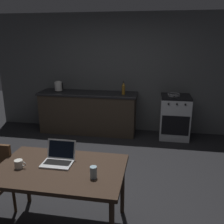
# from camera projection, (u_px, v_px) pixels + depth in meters

# --- Properties ---
(ground_plane) EXTENTS (12.00, 12.00, 0.00)m
(ground_plane) POSITION_uv_depth(u_px,v_px,m) (93.00, 187.00, 3.54)
(ground_plane) COLOR black
(back_wall) EXTENTS (6.40, 0.10, 2.58)m
(back_wall) POSITION_uv_depth(u_px,v_px,m) (132.00, 74.00, 5.48)
(back_wall) COLOR #515354
(back_wall) RESTS_ON ground_plane
(kitchen_counter) EXTENTS (2.16, 0.64, 0.91)m
(kitchen_counter) POSITION_uv_depth(u_px,v_px,m) (88.00, 112.00, 5.54)
(kitchen_counter) COLOR #382D23
(kitchen_counter) RESTS_ON ground_plane
(stove_oven) EXTENTS (0.60, 0.62, 0.91)m
(stove_oven) POSITION_uv_depth(u_px,v_px,m) (175.00, 117.00, 5.23)
(stove_oven) COLOR #B7BABF
(stove_oven) RESTS_ON ground_plane
(dining_table) EXTENTS (1.34, 0.86, 0.75)m
(dining_table) POSITION_uv_depth(u_px,v_px,m) (60.00, 174.00, 2.59)
(dining_table) COLOR #332319
(dining_table) RESTS_ON ground_plane
(laptop) EXTENTS (0.32, 0.29, 0.22)m
(laptop) POSITION_uv_depth(u_px,v_px,m) (59.00, 159.00, 2.67)
(laptop) COLOR silver
(laptop) RESTS_ON dining_table
(electric_kettle) EXTENTS (0.19, 0.17, 0.23)m
(electric_kettle) POSITION_uv_depth(u_px,v_px,m) (58.00, 87.00, 5.49)
(electric_kettle) COLOR black
(electric_kettle) RESTS_ON kitchen_counter
(bottle) EXTENTS (0.07, 0.07, 0.27)m
(bottle) POSITION_uv_depth(u_px,v_px,m) (123.00, 88.00, 5.20)
(bottle) COLOR #8C601E
(bottle) RESTS_ON kitchen_counter
(frying_pan) EXTENTS (0.25, 0.42, 0.05)m
(frying_pan) POSITION_uv_depth(u_px,v_px,m) (174.00, 95.00, 5.07)
(frying_pan) COLOR gray
(frying_pan) RESTS_ON stove_oven
(coffee_mug) EXTENTS (0.12, 0.08, 0.09)m
(coffee_mug) POSITION_uv_depth(u_px,v_px,m) (19.00, 164.00, 2.56)
(coffee_mug) COLOR silver
(coffee_mug) RESTS_ON dining_table
(drinking_glass) EXTENTS (0.07, 0.07, 0.12)m
(drinking_glass) POSITION_uv_depth(u_px,v_px,m) (93.00, 172.00, 2.38)
(drinking_glass) COLOR #99B7C6
(drinking_glass) RESTS_ON dining_table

